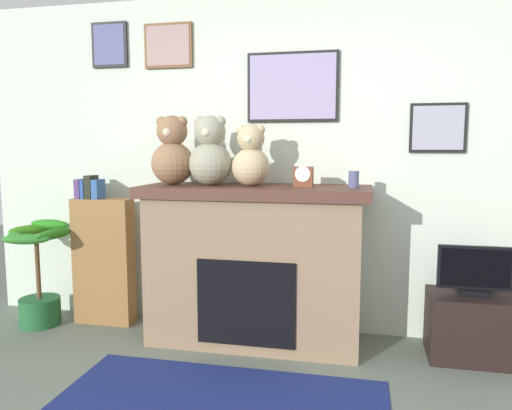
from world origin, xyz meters
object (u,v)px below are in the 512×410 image
(television, at_px, (475,272))
(teddy_bear_grey, at_px, (251,158))
(potted_plant, at_px, (39,281))
(teddy_bear_tan, at_px, (210,154))
(teddy_bear_brown, at_px, (172,154))
(bookshelf, at_px, (103,258))
(tv_stand, at_px, (472,327))
(candle_jar, at_px, (354,179))
(fireplace, at_px, (255,264))
(mantel_clock, at_px, (303,177))

(television, bearing_deg, teddy_bear_grey, -179.33)
(potted_plant, relative_size, teddy_bear_tan, 1.66)
(teddy_bear_brown, bearing_deg, bookshelf, 169.85)
(bookshelf, xyz_separation_m, tv_stand, (2.80, -0.10, -0.32))
(potted_plant, distance_m, tv_stand, 3.30)
(teddy_bear_brown, relative_size, teddy_bear_grey, 1.15)
(tv_stand, bearing_deg, television, -90.00)
(television, distance_m, candle_jar, 1.02)
(potted_plant, bearing_deg, tv_stand, 1.12)
(fireplace, bearing_deg, bookshelf, 175.52)
(fireplace, relative_size, teddy_bear_tan, 3.24)
(fireplace, xyz_separation_m, teddy_bear_brown, (-0.62, -0.02, 0.81))
(teddy_bear_grey, bearing_deg, candle_jar, 0.04)
(bookshelf, distance_m, mantel_clock, 1.79)
(fireplace, bearing_deg, potted_plant, -177.96)
(potted_plant, height_order, television, potted_plant)
(tv_stand, height_order, mantel_clock, mantel_clock)
(teddy_bear_brown, bearing_deg, teddy_bear_tan, 0.00)
(teddy_bear_brown, bearing_deg, candle_jar, 0.03)
(potted_plant, bearing_deg, teddy_bear_brown, 2.23)
(candle_jar, height_order, teddy_bear_grey, teddy_bear_grey)
(fireplace, distance_m, teddy_bear_grey, 0.78)
(fireplace, height_order, teddy_bear_grey, teddy_bear_grey)
(mantel_clock, relative_size, teddy_bear_tan, 0.29)
(potted_plant, height_order, teddy_bear_tan, teddy_bear_tan)
(teddy_bear_tan, bearing_deg, mantel_clock, -0.10)
(potted_plant, height_order, mantel_clock, mantel_clock)
(mantel_clock, xyz_separation_m, teddy_bear_brown, (-0.98, 0.00, 0.16))
(candle_jar, xyz_separation_m, teddy_bear_brown, (-1.32, -0.00, 0.17))
(tv_stand, xyz_separation_m, teddy_bear_tan, (-1.84, -0.02, 1.17))
(candle_jar, distance_m, teddy_bear_grey, 0.74)
(bookshelf, relative_size, teddy_bear_brown, 2.38)
(bookshelf, xyz_separation_m, television, (2.80, -0.10, 0.06))
(teddy_bear_tan, relative_size, teddy_bear_grey, 1.15)
(fireplace, distance_m, potted_plant, 1.79)
(mantel_clock, bearing_deg, television, 0.95)
(candle_jar, bearing_deg, teddy_bear_grey, -179.96)
(bookshelf, bearing_deg, teddy_bear_brown, -10.15)
(television, xyz_separation_m, teddy_bear_tan, (-1.84, -0.02, 0.79))
(fireplace, xyz_separation_m, bookshelf, (-1.29, 0.10, -0.04))
(potted_plant, bearing_deg, teddy_bear_grey, 1.48)
(teddy_bear_brown, bearing_deg, potted_plant, -177.77)
(teddy_bear_tan, bearing_deg, teddy_bear_brown, -180.00)
(fireplace, bearing_deg, mantel_clock, -3.18)
(potted_plant, relative_size, teddy_bear_brown, 1.65)
(mantel_clock, relative_size, teddy_bear_brown, 0.29)
(bookshelf, height_order, candle_jar, candle_jar)
(tv_stand, relative_size, television, 1.20)
(mantel_clock, bearing_deg, potted_plant, -178.82)
(candle_jar, bearing_deg, teddy_bear_tan, -179.96)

